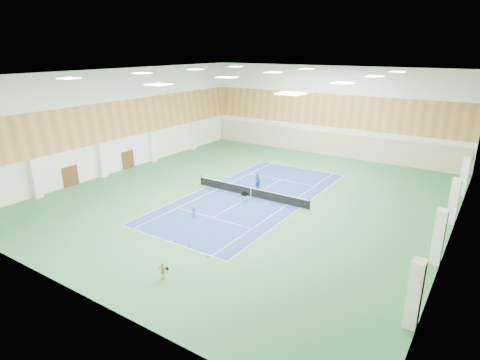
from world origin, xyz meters
name	(u,v)px	position (x,y,z in m)	size (l,w,h in m)	color
ground	(251,196)	(0.00, 0.00, 0.00)	(40.00, 40.00, 0.00)	#2D693A
room_shell	(251,138)	(0.00, 0.00, 6.00)	(36.00, 40.00, 12.00)	white
wood_cladding	(252,117)	(0.00, 0.00, 8.00)	(36.00, 40.00, 8.00)	#BA8545
ceiling_light_grid	(252,75)	(0.00, 0.00, 11.92)	(21.40, 25.40, 0.06)	white
court_surface	(251,196)	(0.00, 0.00, 0.01)	(10.97, 23.77, 0.01)	navy
tennis_balls_scatter	(251,196)	(0.00, 0.00, 0.05)	(10.57, 22.77, 0.07)	#B2D223
tennis_net	(251,191)	(0.00, 0.00, 0.55)	(12.80, 0.10, 1.10)	black
back_curtain	(326,143)	(0.00, 19.75, 1.60)	(35.40, 0.16, 3.20)	#C6B793
door_left_a	(71,176)	(-17.92, -8.00, 1.10)	(0.08, 1.80, 2.20)	#593319
door_left_b	(128,160)	(-17.92, 0.00, 1.10)	(0.08, 1.80, 2.20)	#593319
coach	(258,181)	(-0.55, 2.25, 0.87)	(0.63, 0.42, 1.74)	navy
child_court	(194,212)	(-1.43, -7.19, 0.49)	(0.48, 0.37, 0.98)	gray
child_apron	(162,271)	(3.23, -15.96, 0.58)	(0.67, 0.28, 1.15)	tan
ball_cart	(245,197)	(0.18, -1.42, 0.45)	(0.52, 0.52, 0.91)	black
cone_svc_a	(177,209)	(-3.82, -6.71, 0.10)	(0.19, 0.19, 0.21)	#E73B0C
cone_svc_b	(194,214)	(-1.80, -6.74, 0.10)	(0.19, 0.19, 0.20)	#FF5A0D
cone_svc_c	(219,220)	(0.87, -6.57, 0.10)	(0.18, 0.18, 0.20)	orange
cone_svc_d	(253,227)	(4.05, -6.19, 0.09)	(0.17, 0.17, 0.19)	orange
cone_base_a	(132,228)	(-4.07, -11.98, 0.11)	(0.19, 0.19, 0.21)	#FF440D
cone_base_b	(162,238)	(-0.72, -11.97, 0.13)	(0.23, 0.23, 0.25)	#FF5D0D
cone_base_c	(190,245)	(1.73, -11.53, 0.10)	(0.18, 0.18, 0.20)	#D6410B
cone_base_d	(208,256)	(3.97, -12.19, 0.10)	(0.19, 0.19, 0.21)	#DB510B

